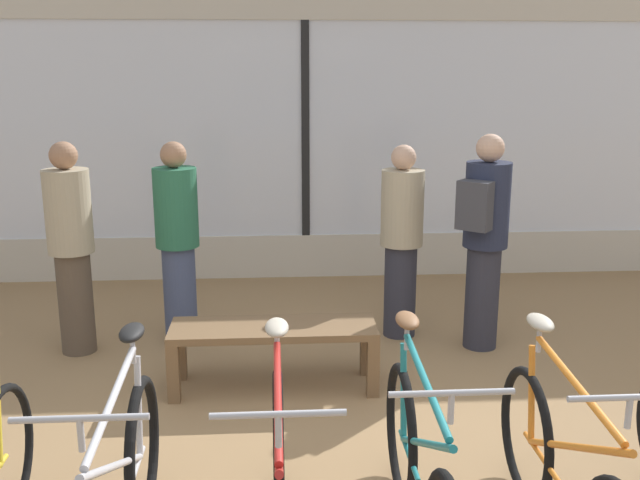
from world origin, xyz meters
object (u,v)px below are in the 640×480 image
object	(u,v)px
bicycle_right	(564,480)
customer_by_window	(177,239)
bicycle_center_right	(420,477)
customer_near_bench	(401,238)
customer_near_rack	(71,245)
display_bench	(274,337)
customer_mid_floor	(484,236)

from	to	relation	value
bicycle_right	customer_by_window	distance (m)	3.46
bicycle_center_right	customer_by_window	distance (m)	3.09
bicycle_center_right	customer_near_bench	world-z (taller)	customer_near_bench
customer_by_window	customer_near_bench	size ratio (longest dim) A/B	1.02
bicycle_center_right	customer_near_rack	size ratio (longest dim) A/B	1.04
bicycle_center_right	bicycle_right	world-z (taller)	bicycle_center_right
customer_near_bench	customer_near_rack	bearing A→B (deg)	-175.82
bicycle_right	customer_near_bench	size ratio (longest dim) A/B	1.08
bicycle_right	customer_near_rack	bearing A→B (deg)	137.27
bicycle_right	customer_near_bench	bearing A→B (deg)	95.13
bicycle_center_right	customer_near_rack	xyz separation A→B (m)	(-2.16, 2.53, 0.47)
customer_by_window	display_bench	bearing A→B (deg)	-51.37
bicycle_center_right	display_bench	xyz separation A→B (m)	(-0.65, 1.78, -0.02)
customer_mid_floor	customer_near_bench	distance (m)	0.66
bicycle_right	customer_near_rack	xyz separation A→B (m)	(-2.80, 2.58, 0.47)
bicycle_right	customer_mid_floor	distance (m)	2.54
display_bench	customer_near_rack	distance (m)	1.76
customer_by_window	customer_mid_floor	size ratio (longest dim) A/B	0.96
bicycle_center_right	customer_near_bench	distance (m)	2.77
bicycle_right	customer_by_window	world-z (taller)	customer_by_window
display_bench	customer_near_rack	bearing A→B (deg)	153.85
display_bench	customer_near_bench	xyz separation A→B (m)	(1.03, 0.93, 0.45)
customer_mid_floor	customer_near_rack	bearing A→B (deg)	177.80
customer_by_window	customer_near_bench	bearing A→B (deg)	-0.12
display_bench	customer_by_window	xyz separation A→B (m)	(-0.75, 0.93, 0.47)
customer_near_rack	customer_by_window	xyz separation A→B (m)	(0.77, 0.19, -0.01)
customer_near_rack	customer_mid_floor	xyz separation A→B (m)	(3.13, -0.12, 0.05)
bicycle_center_right	customer_by_window	world-z (taller)	customer_by_window
bicycle_right	display_bench	world-z (taller)	bicycle_right
bicycle_center_right	customer_near_rack	world-z (taller)	customer_near_rack
bicycle_right	customer_mid_floor	size ratio (longest dim) A/B	1.01
customer_mid_floor	customer_near_bench	world-z (taller)	customer_mid_floor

